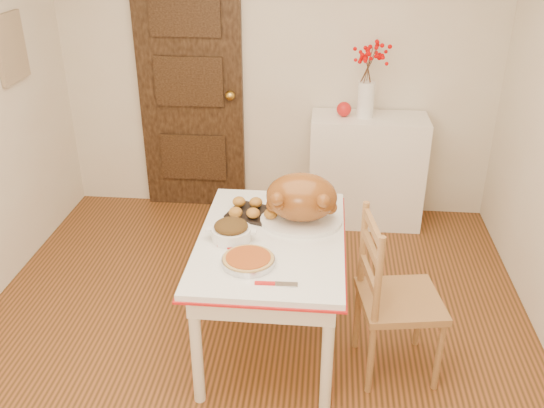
# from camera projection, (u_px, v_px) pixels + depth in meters

# --- Properties ---
(floor) EXTENTS (3.50, 4.00, 0.00)m
(floor) POSITION_uv_depth(u_px,v_px,m) (246.00, 358.00, 3.45)
(floor) COLOR #422A10
(floor) RESTS_ON ground
(wall_back) EXTENTS (3.50, 0.00, 2.50)m
(wall_back) POSITION_uv_depth(u_px,v_px,m) (277.00, 63.00, 4.66)
(wall_back) COLOR beige
(wall_back) RESTS_ON ground
(door_back) EXTENTS (0.85, 0.06, 2.06)m
(door_back) POSITION_uv_depth(u_px,v_px,m) (191.00, 89.00, 4.79)
(door_back) COLOR black
(door_back) RESTS_ON ground
(photo_board) EXTENTS (0.03, 0.35, 0.45)m
(photo_board) POSITION_uv_depth(u_px,v_px,m) (11.00, 48.00, 3.99)
(photo_board) COLOR tan
(photo_board) RESTS_ON ground
(sideboard) EXTENTS (0.90, 0.40, 0.90)m
(sideboard) POSITION_uv_depth(u_px,v_px,m) (366.00, 171.00, 4.76)
(sideboard) COLOR white
(sideboard) RESTS_ON floor
(kitchen_table) EXTENTS (0.82, 1.20, 0.72)m
(kitchen_table) POSITION_uv_depth(u_px,v_px,m) (271.00, 291.00, 3.44)
(kitchen_table) COLOR white
(kitchen_table) RESTS_ON floor
(chair_oak) EXTENTS (0.49, 0.49, 0.96)m
(chair_oak) POSITION_uv_depth(u_px,v_px,m) (401.00, 297.00, 3.18)
(chair_oak) COLOR #9C6836
(chair_oak) RESTS_ON floor
(berry_vase) EXTENTS (0.29, 0.29, 0.57)m
(berry_vase) POSITION_uv_depth(u_px,v_px,m) (367.00, 81.00, 4.44)
(berry_vase) COLOR white
(berry_vase) RESTS_ON sideboard
(apple) EXTENTS (0.11, 0.11, 0.11)m
(apple) POSITION_uv_depth(u_px,v_px,m) (344.00, 109.00, 4.55)
(apple) COLOR red
(apple) RESTS_ON sideboard
(turkey_platter) EXTENTS (0.51, 0.43, 0.30)m
(turkey_platter) POSITION_uv_depth(u_px,v_px,m) (301.00, 200.00, 3.36)
(turkey_platter) COLOR brown
(turkey_platter) RESTS_ON kitchen_table
(pumpkin_pie) EXTENTS (0.28, 0.28, 0.06)m
(pumpkin_pie) POSITION_uv_depth(u_px,v_px,m) (248.00, 259.00, 3.02)
(pumpkin_pie) COLOR #994115
(pumpkin_pie) RESTS_ON kitchen_table
(stuffing_dish) EXTENTS (0.34, 0.30, 0.11)m
(stuffing_dish) POSITION_uv_depth(u_px,v_px,m) (231.00, 231.00, 3.23)
(stuffing_dish) COLOR #452C0D
(stuffing_dish) RESTS_ON kitchen_table
(rolls_tray) EXTENTS (0.35, 0.31, 0.08)m
(rolls_tray) POSITION_uv_depth(u_px,v_px,m) (255.00, 209.00, 3.49)
(rolls_tray) COLOR #A37629
(rolls_tray) RESTS_ON kitchen_table
(pie_server) EXTENTS (0.21, 0.07, 0.01)m
(pie_server) POSITION_uv_depth(u_px,v_px,m) (276.00, 284.00, 2.86)
(pie_server) COLOR silver
(pie_server) RESTS_ON kitchen_table
(carving_knife) EXTENTS (0.26, 0.14, 0.01)m
(carving_knife) POSITION_uv_depth(u_px,v_px,m) (239.00, 250.00, 3.14)
(carving_knife) COLOR silver
(carving_knife) RESTS_ON kitchen_table
(drinking_glass) EXTENTS (0.08, 0.08, 0.12)m
(drinking_glass) POSITION_uv_depth(u_px,v_px,m) (291.00, 189.00, 3.68)
(drinking_glass) COLOR white
(drinking_glass) RESTS_ON kitchen_table
(shaker_pair) EXTENTS (0.09, 0.04, 0.09)m
(shaker_pair) POSITION_uv_depth(u_px,v_px,m) (318.00, 198.00, 3.62)
(shaker_pair) COLOR white
(shaker_pair) RESTS_ON kitchen_table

